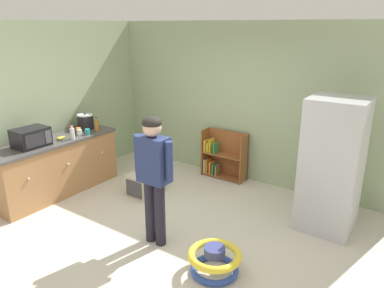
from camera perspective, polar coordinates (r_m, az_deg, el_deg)
The scene contains 19 objects.
ground_plane at distance 4.95m, azimuth -4.82°, elevation -13.94°, with size 12.00×12.00×0.00m, color beige.
back_wall at distance 6.30m, azimuth 8.37°, elevation 6.27°, with size 5.20×0.06×2.70m, color #9BAF88.
left_side_wall at distance 6.80m, azimuth -18.29°, elevation 6.41°, with size 0.06×2.99×2.70m, color #9BB188.
kitchen_counter at distance 6.28m, azimuth -20.42°, elevation -3.31°, with size 0.65×2.08×0.90m.
refrigerator at distance 5.06m, azimuth 21.03°, elevation -3.19°, with size 0.73×0.68×1.78m.
bookshelf at distance 6.56m, azimuth 4.79°, elevation -2.06°, with size 0.80×0.28×0.85m.
standing_person at distance 4.36m, azimuth -6.04°, elevation -3.93°, with size 0.57×0.23×1.64m.
baby_walker at distance 4.22m, azimuth 3.55°, elevation -17.66°, with size 0.60×0.60×0.32m.
pet_carrier at distance 5.99m, azimuth -7.30°, elevation -6.11°, with size 0.42×0.55×0.36m.
microwave at distance 5.90m, azimuth -23.90°, elevation 0.95°, with size 0.37×0.48×0.28m.
crock_pot at distance 6.60m, azimuth -16.31°, elevation 3.41°, with size 0.28×0.28×0.28m.
banana_bunch at distance 6.12m, azimuth -19.80°, elevation 0.94°, with size 0.12×0.16×0.04m.
amber_bottle at distance 6.40m, azimuth -14.68°, elevation 2.82°, with size 0.07×0.07×0.25m.
clear_bottle at distance 6.06m, azimuth -18.24°, elevation 1.63°, with size 0.07×0.07×0.25m.
orange_cup at distance 6.37m, azimuth -17.35°, elevation 2.03°, with size 0.08×0.08×0.10m, color orange.
white_cup at distance 6.26m, azimuth -17.21°, elevation 1.77°, with size 0.08×0.08×0.10m, color white.
red_cup at distance 6.54m, azimuth -18.38°, elevation 2.34°, with size 0.08×0.08×0.10m, color red.
yellow_cup at distance 6.23m, azimuth -22.09°, elevation 1.16°, with size 0.08×0.08×0.10m, color yellow.
teal_cup at distance 6.26m, azimuth -16.06°, elevation 1.87°, with size 0.08×0.08×0.10m, color teal.
Camera 1 is at (2.69, -3.22, 2.63)m, focal length 34.07 mm.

